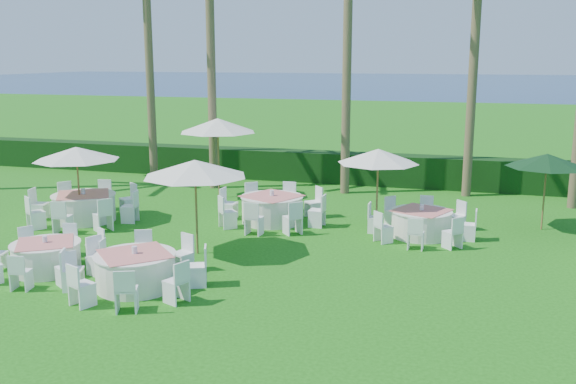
{
  "coord_description": "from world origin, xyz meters",
  "views": [
    {
      "loc": [
        5.7,
        -12.77,
        4.96
      ],
      "look_at": [
        0.92,
        3.76,
        1.3
      ],
      "focal_mm": 40.0,
      "sensor_mm": 36.0,
      "label": 1
    }
  ],
  "objects_px": {
    "banquet_table_a": "(46,256)",
    "umbrella_d": "(378,156)",
    "umbrella_green": "(547,160)",
    "banquet_table_f": "(421,223)",
    "banquet_table_d": "(84,207)",
    "umbrella_a": "(76,154)",
    "banquet_table_e": "(272,208)",
    "umbrella_c": "(218,125)",
    "umbrella_b": "(195,168)",
    "banquet_table_b": "(136,270)"
  },
  "relations": [
    {
      "from": "banquet_table_e",
      "to": "umbrella_d",
      "type": "distance_m",
      "value": 3.62
    },
    {
      "from": "umbrella_green",
      "to": "umbrella_c",
      "type": "bearing_deg",
      "value": 172.37
    },
    {
      "from": "banquet_table_a",
      "to": "umbrella_a",
      "type": "bearing_deg",
      "value": 114.4
    },
    {
      "from": "banquet_table_d",
      "to": "banquet_table_e",
      "type": "height_order",
      "value": "banquet_table_d"
    },
    {
      "from": "banquet_table_d",
      "to": "umbrella_d",
      "type": "xyz_separation_m",
      "value": [
        8.76,
        1.42,
        1.73
      ]
    },
    {
      "from": "umbrella_green",
      "to": "banquet_table_f",
      "type": "bearing_deg",
      "value": -152.76
    },
    {
      "from": "banquet_table_b",
      "to": "umbrella_a",
      "type": "xyz_separation_m",
      "value": [
        -4.49,
        4.66,
        1.69
      ]
    },
    {
      "from": "banquet_table_b",
      "to": "umbrella_a",
      "type": "height_order",
      "value": "umbrella_a"
    },
    {
      "from": "umbrella_a",
      "to": "banquet_table_f",
      "type": "bearing_deg",
      "value": 6.88
    },
    {
      "from": "banquet_table_d",
      "to": "banquet_table_f",
      "type": "distance_m",
      "value": 10.12
    },
    {
      "from": "banquet_table_f",
      "to": "umbrella_c",
      "type": "relative_size",
      "value": 1.05
    },
    {
      "from": "banquet_table_d",
      "to": "umbrella_b",
      "type": "relative_size",
      "value": 1.27
    },
    {
      "from": "umbrella_c",
      "to": "umbrella_b",
      "type": "bearing_deg",
      "value": -72.67
    },
    {
      "from": "banquet_table_a",
      "to": "banquet_table_d",
      "type": "xyz_separation_m",
      "value": [
        -1.87,
        4.38,
        0.07
      ]
    },
    {
      "from": "banquet_table_f",
      "to": "umbrella_green",
      "type": "height_order",
      "value": "umbrella_green"
    },
    {
      "from": "banquet_table_d",
      "to": "umbrella_c",
      "type": "relative_size",
      "value": 1.19
    },
    {
      "from": "banquet_table_d",
      "to": "umbrella_a",
      "type": "height_order",
      "value": "umbrella_a"
    },
    {
      "from": "banquet_table_b",
      "to": "umbrella_d",
      "type": "height_order",
      "value": "umbrella_d"
    },
    {
      "from": "umbrella_b",
      "to": "umbrella_green",
      "type": "height_order",
      "value": "umbrella_b"
    },
    {
      "from": "umbrella_green",
      "to": "banquet_table_e",
      "type": "bearing_deg",
      "value": -169.7
    },
    {
      "from": "banquet_table_f",
      "to": "umbrella_a",
      "type": "xyz_separation_m",
      "value": [
        -10.12,
        -1.22,
        1.7
      ]
    },
    {
      "from": "umbrella_a",
      "to": "umbrella_d",
      "type": "distance_m",
      "value": 8.96
    },
    {
      "from": "banquet_table_e",
      "to": "umbrella_c",
      "type": "height_order",
      "value": "umbrella_c"
    },
    {
      "from": "banquet_table_f",
      "to": "banquet_table_a",
      "type": "bearing_deg",
      "value": -146.16
    },
    {
      "from": "banquet_table_d",
      "to": "umbrella_b",
      "type": "bearing_deg",
      "value": -24.12
    },
    {
      "from": "banquet_table_a",
      "to": "umbrella_a",
      "type": "distance_m",
      "value": 5.0
    },
    {
      "from": "umbrella_a",
      "to": "umbrella_b",
      "type": "bearing_deg",
      "value": -22.72
    },
    {
      "from": "umbrella_b",
      "to": "umbrella_c",
      "type": "xyz_separation_m",
      "value": [
        -1.98,
        6.36,
        0.36
      ]
    },
    {
      "from": "banquet_table_a",
      "to": "banquet_table_f",
      "type": "distance_m",
      "value": 9.86
    },
    {
      "from": "banquet_table_b",
      "to": "umbrella_b",
      "type": "relative_size",
      "value": 1.13
    },
    {
      "from": "banquet_table_a",
      "to": "umbrella_a",
      "type": "relative_size",
      "value": 1.1
    },
    {
      "from": "banquet_table_d",
      "to": "banquet_table_e",
      "type": "xyz_separation_m",
      "value": [
        5.58,
        1.41,
        -0.01
      ]
    },
    {
      "from": "banquet_table_b",
      "to": "umbrella_c",
      "type": "height_order",
      "value": "umbrella_c"
    },
    {
      "from": "umbrella_d",
      "to": "banquet_table_d",
      "type": "bearing_deg",
      "value": -170.8
    },
    {
      "from": "umbrella_a",
      "to": "umbrella_green",
      "type": "distance_m",
      "value": 13.77
    },
    {
      "from": "banquet_table_f",
      "to": "umbrella_b",
      "type": "relative_size",
      "value": 1.12
    },
    {
      "from": "banquet_table_e",
      "to": "umbrella_green",
      "type": "height_order",
      "value": "umbrella_green"
    },
    {
      "from": "banquet_table_e",
      "to": "banquet_table_f",
      "type": "relative_size",
      "value": 1.11
    },
    {
      "from": "umbrella_a",
      "to": "banquet_table_e",
      "type": "bearing_deg",
      "value": 15.04
    },
    {
      "from": "umbrella_a",
      "to": "umbrella_green",
      "type": "height_order",
      "value": "umbrella_a"
    },
    {
      "from": "banquet_table_b",
      "to": "banquet_table_d",
      "type": "height_order",
      "value": "banquet_table_d"
    },
    {
      "from": "banquet_table_b",
      "to": "umbrella_green",
      "type": "relative_size",
      "value": 1.3
    },
    {
      "from": "umbrella_d",
      "to": "umbrella_green",
      "type": "distance_m",
      "value": 4.84
    },
    {
      "from": "banquet_table_a",
      "to": "banquet_table_b",
      "type": "bearing_deg",
      "value": -8.62
    },
    {
      "from": "umbrella_c",
      "to": "umbrella_d",
      "type": "relative_size",
      "value": 1.19
    },
    {
      "from": "banquet_table_a",
      "to": "umbrella_d",
      "type": "distance_m",
      "value": 9.18
    },
    {
      "from": "banquet_table_b",
      "to": "banquet_table_d",
      "type": "xyz_separation_m",
      "value": [
        -4.42,
        4.76,
        0.03
      ]
    },
    {
      "from": "umbrella_d",
      "to": "banquet_table_a",
      "type": "bearing_deg",
      "value": -139.93
    },
    {
      "from": "banquet_table_d",
      "to": "umbrella_d",
      "type": "height_order",
      "value": "umbrella_d"
    },
    {
      "from": "banquet_table_d",
      "to": "banquet_table_f",
      "type": "relative_size",
      "value": 1.13
    }
  ]
}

